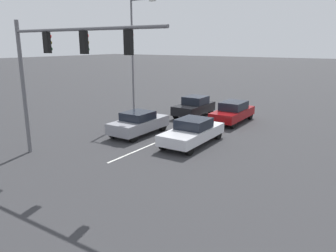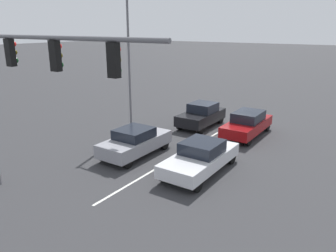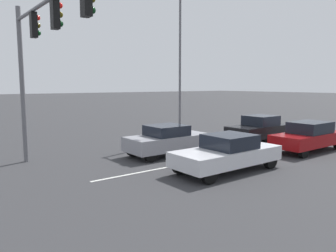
% 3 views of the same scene
% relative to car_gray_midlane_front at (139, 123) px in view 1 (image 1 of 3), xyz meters
% --- Properties ---
extents(ground_plane, '(240.00, 240.00, 0.00)m').
position_rel_car_gray_midlane_front_xyz_m(ground_plane, '(-1.99, -7.51, -0.75)').
color(ground_plane, '#333335').
extents(lane_stripe_left_divider, '(0.12, 18.50, 0.01)m').
position_rel_car_gray_midlane_front_xyz_m(lane_stripe_left_divider, '(-1.99, -4.26, -0.75)').
color(lane_stripe_left_divider, silver).
rests_on(lane_stripe_left_divider, ground_plane).
extents(car_gray_midlane_front, '(1.84, 4.25, 1.49)m').
position_rel_car_gray_midlane_front_xyz_m(car_gray_midlane_front, '(0.00, 0.00, 0.00)').
color(car_gray_midlane_front, gray).
rests_on(car_gray_midlane_front, ground_plane).
extents(car_silver_leftlane_front, '(1.90, 4.70, 1.49)m').
position_rel_car_gray_midlane_front_xyz_m(car_silver_leftlane_front, '(-3.91, -0.06, -0.01)').
color(car_silver_leftlane_front, silver).
rests_on(car_silver_leftlane_front, ground_plane).
extents(car_maroon_leftlane_second, '(1.77, 4.59, 1.54)m').
position_rel_car_gray_midlane_front_xyz_m(car_maroon_leftlane_second, '(-3.74, -6.46, 0.03)').
color(car_maroon_leftlane_second, maroon).
rests_on(car_maroon_leftlane_second, ground_plane).
extents(car_black_midlane_second, '(1.86, 4.01, 1.60)m').
position_rel_car_gray_midlane_front_xyz_m(car_black_midlane_second, '(-0.37, -6.67, 0.05)').
color(car_black_midlane_second, black).
rests_on(car_black_midlane_second, ground_plane).
extents(traffic_signal_gantry, '(9.03, 0.37, 6.81)m').
position_rel_car_gray_midlane_front_xyz_m(traffic_signal_gantry, '(-0.12, 5.97, 4.22)').
color(traffic_signal_gantry, slate).
rests_on(traffic_signal_gantry, ground_plane).
extents(street_lamp_right_shoulder, '(2.17, 0.24, 8.81)m').
position_rel_car_gray_midlane_front_xyz_m(street_lamp_right_shoulder, '(2.82, -3.26, 4.31)').
color(street_lamp_right_shoulder, slate).
rests_on(street_lamp_right_shoulder, ground_plane).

